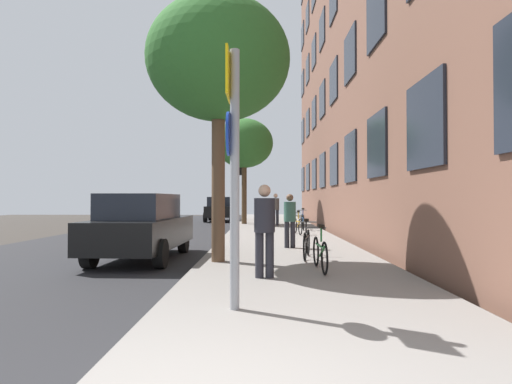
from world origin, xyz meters
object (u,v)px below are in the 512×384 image
Objects in this scene: bicycle_3 at (303,221)px; bicycle_1 at (307,243)px; bicycle_2 at (298,225)px; pedestrian_1 at (290,217)px; tree_far at (244,144)px; pedestrian_2 at (276,207)px; traffic_light at (241,180)px; bicycle_0 at (320,252)px; car_1 at (220,209)px; pedestrian_0 at (265,224)px; car_0 at (142,226)px; tree_near at (218,61)px; sign_post at (233,156)px.

bicycle_1 is at bearing -95.29° from bicycle_3.
bicycle_2 is 1.05× the size of pedestrian_1.
pedestrian_2 is (1.70, -1.51, -3.53)m from tree_far.
pedestrian_1 is at bearing -81.02° from tree_far.
tree_far is 4.20m from pedestrian_2.
traffic_light is 2.30× the size of bicycle_1.
car_1 is at bearing 101.40° from bicycle_0.
bicycle_3 is 1.00× the size of pedestrian_0.
car_1 reaches higher than bicycle_1.
pedestrian_1 reaches higher than car_0.
pedestrian_1 is (-0.33, 3.64, 0.52)m from bicycle_0.
traffic_light reaches higher than pedestrian_2.
tree_far is at bearing 122.66° from bicycle_3.
tree_near is 3.67× the size of bicycle_0.
bicycle_0 is at bearing -81.95° from tree_far.
sign_post is at bearing -88.11° from tree_far.
tree_far is 3.84× the size of pedestrian_1.
bicycle_2 is 4.57m from pedestrian_1.
sign_post is 2.00× the size of pedestrian_0.
bicycle_3 is 0.40× the size of car_0.
car_0 is (-1.98, 0.92, -3.76)m from tree_near.
bicycle_0 is at bearing 34.94° from pedestrian_0.
tree_far is 3.73× the size of bicycle_1.
bicycle_1 is at bearing -93.33° from bicycle_2.
sign_post is at bearing -107.95° from bicycle_1.
car_0 is (-4.38, -6.10, 0.36)m from bicycle_2.
pedestrian_1 is (-0.25, 2.04, 0.51)m from bicycle_1.
pedestrian_2 is (-1.12, 2.88, 0.57)m from bicycle_3.
tree_near is 3.54× the size of pedestrian_2.
bicycle_0 is (2.10, -1.11, -4.13)m from tree_near.
traffic_light is at bearing 126.08° from pedestrian_2.
pedestrian_1 is at bearing -80.88° from traffic_light.
traffic_light reaches higher than car_0.
bicycle_1 reaches higher than bicycle_2.
pedestrian_2 reaches higher than pedestrian_1.
car_0 is at bearing 118.00° from sign_post.
bicycle_1 is (-0.08, 1.60, 0.01)m from bicycle_0.
pedestrian_2 is at bearing 81.94° from tree_near.
tree_near is at bearing -90.07° from tree_far.
bicycle_1 is at bearing -81.19° from traffic_light.
pedestrian_0 is 14.03m from pedestrian_2.
pedestrian_1 is at bearing 80.21° from pedestrian_0.
traffic_light reaches higher than bicycle_3.
traffic_light is 14.59m from bicycle_1.
bicycle_0 is at bearing -87.10° from bicycle_1.
tree_far is 15.95m from pedestrian_0.
car_1 is (-3.88, 19.23, 0.37)m from bicycle_0.
tree_near is at bearing -166.40° from bicycle_1.
tree_near reaches higher than pedestrian_0.
bicycle_1 is at bearing -83.07° from pedestrian_1.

